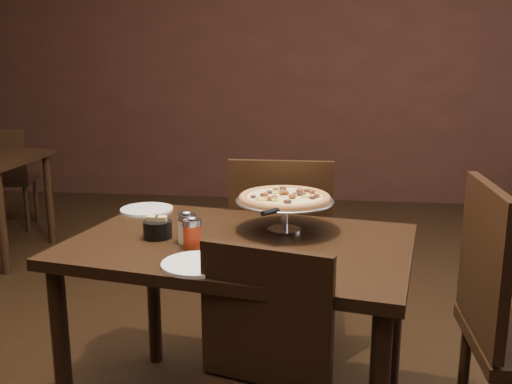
# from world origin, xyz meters

# --- Properties ---
(room) EXTENTS (6.04, 7.04, 2.84)m
(room) POSITION_xyz_m (0.06, 0.03, 1.40)
(room) COLOR black
(room) RESTS_ON ground
(dining_table) EXTENTS (1.28, 0.97, 0.73)m
(dining_table) POSITION_xyz_m (0.03, -0.10, 0.63)
(dining_table) COLOR black
(dining_table) RESTS_ON ground
(pizza_stand) EXTENTS (0.36, 0.36, 0.15)m
(pizza_stand) POSITION_xyz_m (0.18, 0.04, 0.85)
(pizza_stand) COLOR #B8B8BF
(pizza_stand) RESTS_ON dining_table
(parmesan_shaker) EXTENTS (0.06, 0.06, 0.11)m
(parmesan_shaker) POSITION_xyz_m (-0.14, -0.15, 0.78)
(parmesan_shaker) COLOR beige
(parmesan_shaker) RESTS_ON dining_table
(pepper_flake_shaker) EXTENTS (0.06, 0.06, 0.11)m
(pepper_flake_shaker) POSITION_xyz_m (-0.11, -0.20, 0.78)
(pepper_flake_shaker) COLOR #9C190E
(pepper_flake_shaker) RESTS_ON dining_table
(packet_caddy) EXTENTS (0.10, 0.10, 0.08)m
(packet_caddy) POSITION_xyz_m (-0.26, -0.11, 0.76)
(packet_caddy) COLOR black
(packet_caddy) RESTS_ON dining_table
(napkin_stack) EXTENTS (0.17, 0.17, 0.02)m
(napkin_stack) POSITION_xyz_m (0.24, -0.42, 0.73)
(napkin_stack) COLOR white
(napkin_stack) RESTS_ON dining_table
(plate_left) EXTENTS (0.22, 0.22, 0.01)m
(plate_left) POSITION_xyz_m (-0.41, 0.25, 0.73)
(plate_left) COLOR white
(plate_left) RESTS_ON dining_table
(plate_near) EXTENTS (0.22, 0.22, 0.01)m
(plate_near) POSITION_xyz_m (-0.06, -0.37, 0.73)
(plate_near) COLOR white
(plate_near) RESTS_ON dining_table
(serving_spatula) EXTENTS (0.16, 0.16, 0.02)m
(serving_spatula) POSITION_xyz_m (0.16, -0.14, 0.84)
(serving_spatula) COLOR #B8B8BF
(serving_spatula) RESTS_ON pizza_stand
(chair_far) EXTENTS (0.44, 0.44, 0.94)m
(chair_far) POSITION_xyz_m (0.14, 0.45, 0.51)
(chair_far) COLOR black
(chair_far) RESTS_ON ground
(bg_chair_far) EXTENTS (0.47, 0.47, 0.82)m
(bg_chair_far) POSITION_xyz_m (-2.18, 2.19, 0.45)
(bg_chair_far) COLOR black
(bg_chair_far) RESTS_ON ground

